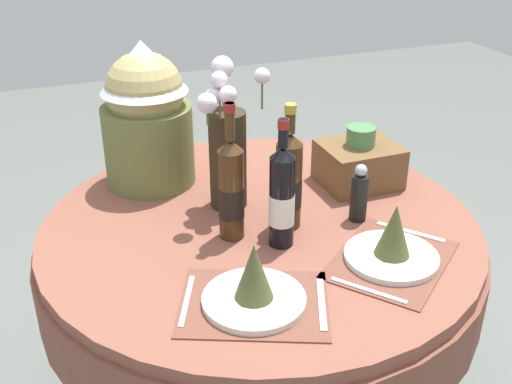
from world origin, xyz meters
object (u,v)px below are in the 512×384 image
Objects in this scene: place_setting_right at (393,245)px; place_setting_left at (254,287)px; wine_bottle_left at (289,181)px; pepper_mill at (359,195)px; dining_table at (260,264)px; flower_vase at (227,146)px; wine_bottle_centre at (231,189)px; wine_bottle_right at (282,197)px; woven_basket_side_right at (359,162)px; gift_tub_back_left at (146,110)px.

place_setting_left is at bearing -174.08° from place_setting_right.
wine_bottle_left is 2.08× the size of pepper_mill.
flower_vase reaches higher than dining_table.
wine_bottle_right is at bearing -37.46° from wine_bottle_centre.
wine_bottle_left reaches higher than place_setting_right.
wine_bottle_right is at bearing 142.14° from place_setting_right.
woven_basket_side_right is (0.37, 0.24, -0.07)m from wine_bottle_right.
flower_vase reaches higher than place_setting_left.
gift_tub_back_left reaches higher than wine_bottle_right.
wine_bottle_left is (0.22, 0.30, 0.09)m from place_setting_left.
wine_bottle_centre reaches higher than wine_bottle_left.
place_setting_left is at bearing -148.08° from pepper_mill.
gift_tub_back_left is at bearing 124.62° from place_setting_right.
dining_table is 0.31m from wine_bottle_right.
woven_basket_side_right is at bearing 33.47° from wine_bottle_right.
place_setting_left is 0.97× the size of place_setting_right.
flower_vase reaches higher than woven_basket_side_right.
wine_bottle_right is at bearing -146.53° from woven_basket_side_right.
dining_table is at bearing -58.50° from gift_tub_back_left.
woven_basket_side_right is (0.38, 0.12, 0.22)m from dining_table.
gift_tub_back_left is (-0.46, 0.67, 0.19)m from place_setting_right.
flower_vase is 1.14× the size of wine_bottle_centre.
woven_basket_side_right is at bearing 27.15° from wine_bottle_left.
gift_tub_back_left is at bearing 107.16° from wine_bottle_centre.
gift_tub_back_left reaches higher than wine_bottle_left.
place_setting_right is (0.39, 0.04, 0.00)m from place_setting_left.
flower_vase is 0.40m from pepper_mill.
gift_tub_back_left is (-0.13, 0.41, 0.10)m from wine_bottle_centre.
wine_bottle_right is 0.56m from gift_tub_back_left.
wine_bottle_left is 0.79× the size of gift_tub_back_left.
woven_basket_side_right is (0.43, -0.01, -0.12)m from flower_vase.
place_setting_right is 0.84m from gift_tub_back_left.
wine_bottle_right is at bearing -85.44° from dining_table.
place_setting_left is 0.32m from wine_bottle_centre.
dining_table is 0.35m from pepper_mill.
wine_bottle_left is (-0.17, 0.26, 0.09)m from place_setting_right.
place_setting_left is 0.74m from gift_tub_back_left.
wine_bottle_left reaches higher than wine_bottle_right.
wine_bottle_left is at bearing -0.06° from wine_bottle_centre.
place_setting_right is 2.50× the size of pepper_mill.
pepper_mill is (0.02, 0.22, 0.03)m from place_setting_right.
pepper_mill is 0.69m from gift_tub_back_left.
wine_bottle_left reaches higher than place_setting_left.
gift_tub_back_left is at bearing 125.33° from wine_bottle_left.
woven_basket_side_right is (0.11, 0.20, -0.01)m from pepper_mill.
dining_table is 0.58m from gift_tub_back_left.
flower_vase is 1.86× the size of woven_basket_side_right.
flower_vase reaches higher than wine_bottle_centre.
place_setting_right is 0.95× the size of gift_tub_back_left.
woven_basket_side_right is (0.31, 0.16, -0.07)m from wine_bottle_left.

